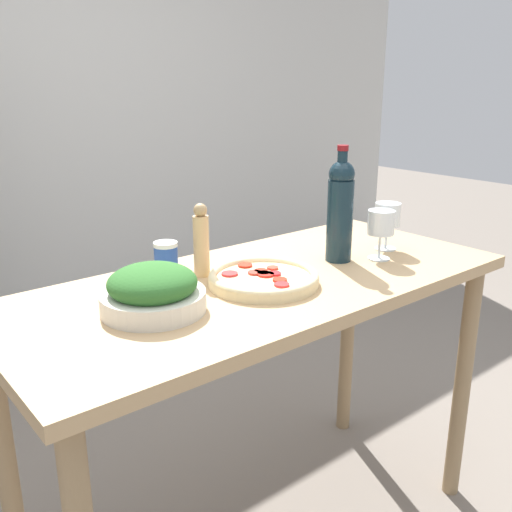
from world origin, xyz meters
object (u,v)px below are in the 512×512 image
(wine_bottle, at_px, (340,208))
(homemade_pizza, at_px, (263,278))
(wine_glass_far, at_px, (387,217))
(salad_bowl, at_px, (153,291))
(wine_glass_near, at_px, (381,225))
(salt_canister, at_px, (166,261))
(pepper_mill, at_px, (201,241))

(wine_bottle, relative_size, homemade_pizza, 1.17)
(wine_bottle, height_order, wine_glass_far, wine_bottle)
(wine_glass_far, xyz_separation_m, salad_bowl, (-0.86, 0.02, -0.06))
(wine_glass_near, height_order, homemade_pizza, wine_glass_near)
(wine_bottle, xyz_separation_m, wine_glass_far, (0.21, -0.02, -0.05))
(wine_bottle, xyz_separation_m, homemade_pizza, (-0.32, -0.02, -0.15))
(salt_canister, bearing_deg, wine_glass_far, -16.05)
(wine_bottle, distance_m, homemade_pizza, 0.35)
(salad_bowl, height_order, homemade_pizza, salad_bowl)
(wine_glass_far, bearing_deg, salt_canister, 163.95)
(salad_bowl, bearing_deg, wine_bottle, -0.25)
(wine_bottle, xyz_separation_m, wine_glass_near, (0.11, -0.07, -0.05))
(wine_glass_near, relative_size, salad_bowl, 0.61)
(salad_bowl, distance_m, salt_canister, 0.24)
(pepper_mill, relative_size, homemade_pizza, 0.70)
(pepper_mill, bearing_deg, salt_canister, 157.38)
(wine_bottle, relative_size, pepper_mill, 1.68)
(salad_bowl, relative_size, homemade_pizza, 0.84)
(wine_glass_near, bearing_deg, homemade_pizza, 173.07)
(pepper_mill, relative_size, salt_canister, 1.97)
(salad_bowl, height_order, salt_canister, salad_bowl)
(wine_glass_near, relative_size, wine_glass_far, 1.00)
(wine_bottle, xyz_separation_m, salt_canister, (-0.50, 0.19, -0.11))
(salad_bowl, relative_size, salt_canister, 2.38)
(homemade_pizza, bearing_deg, salt_canister, 131.11)
(homemade_pizza, xyz_separation_m, salt_canister, (-0.18, 0.21, 0.04))
(pepper_mill, bearing_deg, salad_bowl, -148.73)
(salad_bowl, bearing_deg, homemade_pizza, -4.09)
(pepper_mill, xyz_separation_m, homemade_pizza, (0.09, -0.17, -0.08))
(homemade_pizza, height_order, salt_canister, salt_canister)
(pepper_mill, distance_m, salad_bowl, 0.29)
(wine_glass_near, distance_m, wine_glass_far, 0.12)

